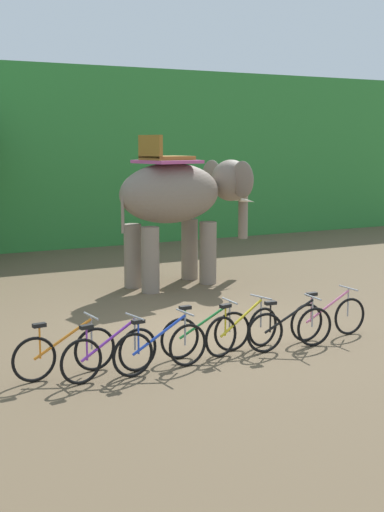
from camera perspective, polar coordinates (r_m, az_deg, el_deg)
name	(u,v)px	position (r m, az deg, el deg)	size (l,w,h in m)	color
ground_plane	(206,330)	(13.64, 1.14, -6.07)	(80.00, 80.00, 0.00)	brown
foliage_hedge	(17,157)	(26.59, -14.07, 7.86)	(36.00, 6.00, 6.16)	#338438
elephant	(181,198)	(17.74, -0.88, 4.73)	(4.24, 2.31, 3.78)	gray
bike_orange	(65,352)	(11.11, -10.33, -7.74)	(1.71, 0.52, 0.92)	black
bike_purple	(110,354)	(10.94, -6.71, -7.91)	(1.70, 0.52, 0.92)	black
bike_blue	(161,348)	(11.16, -2.57, -7.51)	(1.71, 0.52, 0.92)	black
bike_green	(206,333)	(11.99, 1.16, -6.31)	(1.71, 0.52, 0.92)	black
bike_yellow	(242,330)	(12.22, 4.11, -6.04)	(1.68, 0.55, 0.92)	black
bike_black	(290,328)	(12.42, 7.99, -5.85)	(1.71, 0.52, 0.92)	black
bike_pink	(328,318)	(13.26, 11.05, -4.97)	(1.71, 0.52, 0.92)	black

